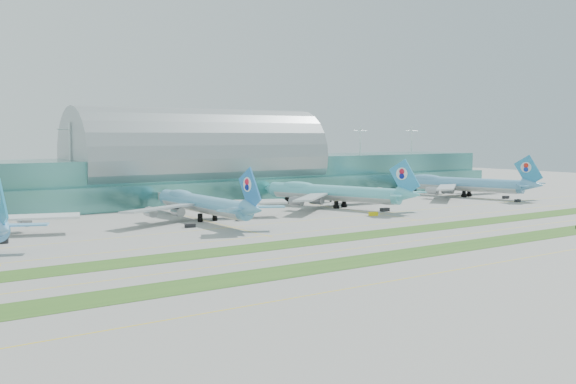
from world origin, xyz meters
TOP-DOWN VIEW (x-y plane):
  - ground at (0.00, 0.00)m, footprint 700.00×700.00m
  - terminal at (0.01, 128.79)m, footprint 340.00×69.10m
  - grass_strip_near at (0.00, -28.00)m, footprint 420.00×12.00m
  - grass_strip_far at (0.00, 2.00)m, footprint 420.00×12.00m
  - taxiline_a at (0.00, -48.00)m, footprint 420.00×0.35m
  - taxiline_b at (0.00, -14.00)m, footprint 420.00×0.35m
  - taxiline_c at (0.00, 18.00)m, footprint 420.00×0.35m
  - taxiline_d at (0.00, 40.00)m, footprint 420.00×0.35m
  - airliner_b at (-32.83, 61.91)m, footprint 65.48×74.22m
  - airliner_c at (31.32, 68.30)m, footprint 64.39×74.84m
  - airliner_d at (113.66, 70.91)m, footprint 65.73×76.18m
  - gse_b at (-102.44, 48.25)m, footprint 4.07×2.77m
  - gse_c at (-44.61, 47.06)m, footprint 3.75×2.29m
  - gse_d at (-22.54, 52.42)m, footprint 2.95×1.99m
  - gse_e at (26.50, 36.36)m, footprint 3.63×2.35m
  - gse_f at (39.85, 44.45)m, footprint 4.02×2.14m
  - gse_g at (114.83, 37.01)m, footprint 3.05×1.73m
  - gse_h at (123.85, 50.22)m, footprint 3.29×2.19m

SIDE VIEW (x-z plane):
  - ground at x=0.00m, z-range 0.00..0.00m
  - taxiline_a at x=0.00m, z-range 0.00..0.01m
  - taxiline_b at x=0.00m, z-range 0.00..0.01m
  - taxiline_c at x=0.00m, z-range 0.00..0.01m
  - taxiline_d at x=0.00m, z-range 0.00..0.01m
  - grass_strip_near at x=0.00m, z-range 0.00..0.08m
  - grass_strip_far at x=0.00m, z-range 0.00..0.08m
  - gse_d at x=-22.54m, z-range 0.00..1.21m
  - gse_c at x=-44.61m, z-range 0.00..1.25m
  - gse_g at x=114.83m, z-range 0.00..1.26m
  - gse_h at x=123.85m, z-range 0.00..1.37m
  - gse_f at x=39.85m, z-range 0.00..1.39m
  - gse_e at x=26.50m, z-range 0.00..1.48m
  - gse_b at x=-102.44m, z-range 0.00..1.54m
  - airliner_b at x=-32.83m, z-range -3.92..16.53m
  - airliner_c at x=31.32m, z-range -4.07..17.17m
  - airliner_d at x=113.66m, z-range -4.11..17.34m
  - terminal at x=0.01m, z-range -3.77..32.23m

